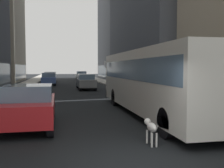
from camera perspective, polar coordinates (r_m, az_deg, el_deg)
ground_plane at (r=40.69m, az=-9.21°, el=0.24°), size 120.00×120.00×0.00m
sidewalk_left at (r=40.85m, az=-17.23°, el=0.24°), size 2.40×110.00×0.15m
sidewalk_right at (r=41.33m, az=-1.29°, el=0.43°), size 2.40×110.00×0.15m
transit_bus at (r=12.86m, az=9.00°, el=1.29°), size 2.78×11.53×3.05m
car_red_coupe at (r=10.59m, az=-17.36°, el=-4.46°), size 1.87×4.34×1.62m
car_grey_wagon at (r=27.89m, az=-5.62°, el=0.50°), size 1.71×4.44×1.62m
car_silver_sedan at (r=43.56m, az=-13.07°, el=1.49°), size 1.86×4.51×1.62m
car_white_van at (r=51.20m, az=-6.59°, el=1.83°), size 1.90×3.94×1.62m
car_blue_hatchback at (r=36.06m, az=-13.36°, el=1.09°), size 1.83×4.72×1.62m
dalmatian_dog at (r=8.00m, az=8.34°, el=-9.15°), size 0.22×0.96×0.72m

